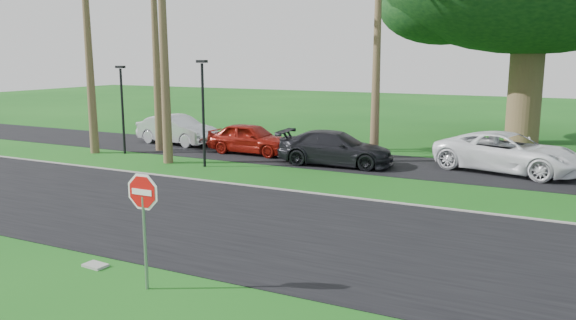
% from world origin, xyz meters
% --- Properties ---
extents(ground, '(120.00, 120.00, 0.00)m').
position_xyz_m(ground, '(0.00, 0.00, 0.00)').
color(ground, '#124A12').
rests_on(ground, ground).
extents(road, '(120.00, 8.00, 0.02)m').
position_xyz_m(road, '(0.00, 2.00, 0.01)').
color(road, black).
rests_on(road, ground).
extents(parking_strip, '(120.00, 5.00, 0.02)m').
position_xyz_m(parking_strip, '(0.00, 12.50, 0.01)').
color(parking_strip, black).
rests_on(parking_strip, ground).
extents(curb, '(120.00, 0.12, 0.06)m').
position_xyz_m(curb, '(0.00, 6.05, 0.03)').
color(curb, gray).
rests_on(curb, ground).
extents(stop_sign_near, '(1.05, 0.07, 2.62)m').
position_xyz_m(stop_sign_near, '(0.50, -3.00, 1.77)').
color(stop_sign_near, gray).
rests_on(stop_sign_near, ground).
extents(streetlight_left, '(0.45, 0.25, 4.34)m').
position_xyz_m(streetlight_left, '(-11.50, 9.50, 2.50)').
color(streetlight_left, black).
rests_on(streetlight_left, ground).
extents(streetlight_right, '(0.45, 0.25, 4.64)m').
position_xyz_m(streetlight_right, '(-6.00, 8.50, 2.65)').
color(streetlight_right, black).
rests_on(streetlight_right, ground).
extents(car_silver, '(4.97, 2.25, 1.58)m').
position_xyz_m(car_silver, '(-10.99, 13.09, 0.79)').
color(car_silver, silver).
rests_on(car_silver, ground).
extents(car_red, '(4.48, 1.87, 1.52)m').
position_xyz_m(car_red, '(-5.82, 12.25, 0.76)').
color(car_red, maroon).
rests_on(car_red, ground).
extents(car_dark, '(5.32, 2.50, 1.50)m').
position_xyz_m(car_dark, '(-0.95, 11.37, 0.75)').
color(car_dark, black).
rests_on(car_dark, ground).
extents(car_minivan, '(6.43, 4.14, 1.65)m').
position_xyz_m(car_minivan, '(6.09, 13.13, 0.82)').
color(car_minivan, white).
rests_on(car_minivan, ground).
extents(utility_slab, '(0.58, 0.39, 0.06)m').
position_xyz_m(utility_slab, '(-1.43, -2.54, 0.03)').
color(utility_slab, gray).
rests_on(utility_slab, ground).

